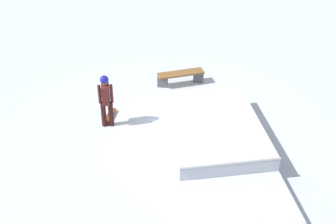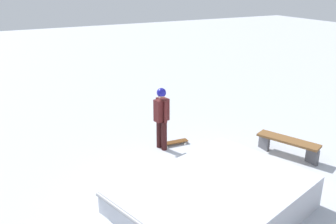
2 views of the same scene
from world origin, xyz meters
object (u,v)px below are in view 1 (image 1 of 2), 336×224
Objects in this scene: skateboard at (110,116)px; park_bench at (181,76)px; skater at (106,97)px; skate_ramp at (217,144)px.

park_bench is (-2.31, 1.96, 0.28)m from skateboard.
skateboard is 3.04m from park_bench.
skateboard is (-0.41, -0.04, -0.93)m from skater.
park_bench is at bearing -47.19° from skater.
park_bench is at bearing -37.01° from skateboard.
skater is (-0.89, -3.34, 0.69)m from skate_ramp.
skater is at bearing -35.23° from park_bench.
skate_ramp is 3.43× the size of skater.
skateboard is (-1.31, -3.38, -0.24)m from skate_ramp.
skater is 3.39m from park_bench.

